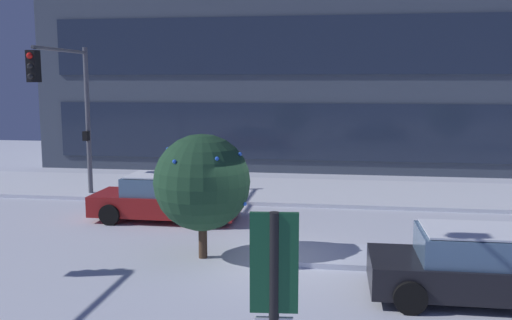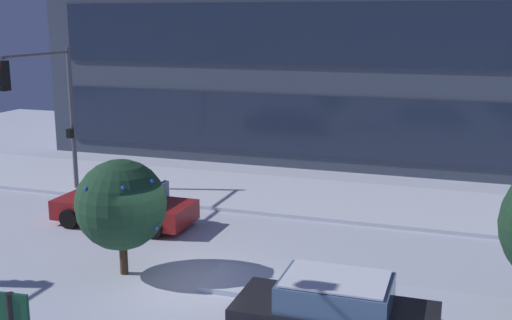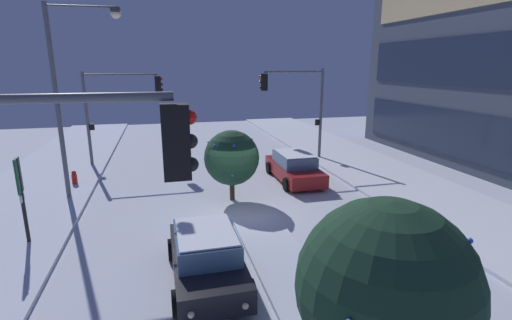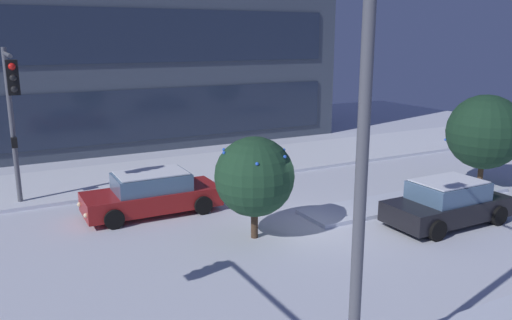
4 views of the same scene
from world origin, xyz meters
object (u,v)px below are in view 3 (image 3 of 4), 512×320
(fire_hydrant, at_px, (75,179))
(decorated_tree_left_of_median, at_px, (232,158))
(traffic_light_corner_near_left, at_px, (118,101))
(street_lamp_arched, at_px, (73,77))
(traffic_light_corner_far_left, at_px, (298,98))
(decorated_tree_median, at_px, (385,287))
(car_near, at_px, (206,256))
(parking_info_sign, at_px, (21,191))
(car_far, at_px, (294,167))

(fire_hydrant, bearing_deg, decorated_tree_left_of_median, 62.18)
(traffic_light_corner_near_left, xyz_separation_m, fire_hydrant, (3.86, -1.99, -3.49))
(street_lamp_arched, relative_size, fire_hydrant, 10.42)
(traffic_light_corner_far_left, bearing_deg, decorated_tree_median, 74.52)
(decorated_tree_median, xyz_separation_m, decorated_tree_left_of_median, (-10.95, -0.59, -0.36))
(car_near, xyz_separation_m, street_lamp_arched, (-8.10, -4.53, 4.72))
(car_near, xyz_separation_m, fire_hydrant, (-10.10, -5.43, -0.32))
(fire_hydrant, distance_m, parking_info_sign, 6.73)
(street_lamp_arched, xyz_separation_m, fire_hydrant, (-2.00, -0.90, -5.04))
(traffic_light_corner_near_left, height_order, decorated_tree_left_of_median, traffic_light_corner_near_left)
(traffic_light_corner_near_left, distance_m, traffic_light_corner_far_left, 10.80)
(parking_info_sign, bearing_deg, street_lamp_arched, 71.44)
(car_far, distance_m, decorated_tree_left_of_median, 4.47)
(car_near, relative_size, traffic_light_corner_near_left, 0.79)
(decorated_tree_median, bearing_deg, car_far, 166.53)
(car_near, relative_size, parking_info_sign, 1.45)
(car_far, xyz_separation_m, parking_info_sign, (4.80, -11.23, 1.23))
(street_lamp_arched, bearing_deg, parking_info_sign, -101.92)
(street_lamp_arched, relative_size, decorated_tree_left_of_median, 2.64)
(traffic_light_corner_near_left, bearing_deg, parking_info_sign, -101.73)
(car_far, height_order, fire_hydrant, car_far)
(street_lamp_arched, height_order, decorated_tree_median, street_lamp_arched)
(car_near, xyz_separation_m, traffic_light_corner_far_left, (-12.42, 7.25, 3.24))
(street_lamp_arched, height_order, fire_hydrant, street_lamp_arched)
(car_near, distance_m, traffic_light_corner_near_left, 14.73)
(traffic_light_corner_far_left, bearing_deg, parking_info_sign, 34.62)
(traffic_light_corner_far_left, xyz_separation_m, decorated_tree_left_of_median, (6.20, -5.34, -1.99))
(car_far, height_order, decorated_tree_left_of_median, decorated_tree_left_of_median)
(car_near, distance_m, decorated_tree_left_of_median, 6.63)
(decorated_tree_median, height_order, decorated_tree_left_of_median, decorated_tree_median)
(traffic_light_corner_near_left, xyz_separation_m, traffic_light_corner_far_left, (1.54, 10.69, 0.07))
(traffic_light_corner_far_left, xyz_separation_m, fire_hydrant, (2.32, -12.68, -3.56))
(traffic_light_corner_near_left, relative_size, parking_info_sign, 1.84)
(car_far, bearing_deg, car_near, 146.37)
(street_lamp_arched, xyz_separation_m, parking_info_sign, (4.54, -1.08, -3.49))
(traffic_light_corner_far_left, bearing_deg, fire_hydrant, 10.39)
(car_far, height_order, parking_info_sign, parking_info_sign)
(car_near, distance_m, decorated_tree_median, 5.57)
(car_far, xyz_separation_m, decorated_tree_median, (13.07, -3.13, 1.60))
(traffic_light_corner_far_left, height_order, fire_hydrant, traffic_light_corner_far_left)
(car_far, height_order, street_lamp_arched, street_lamp_arched)
(car_far, relative_size, fire_hydrant, 5.94)
(traffic_light_corner_near_left, bearing_deg, traffic_light_corner_far_left, -8.19)
(traffic_light_corner_near_left, bearing_deg, fire_hydrant, -117.23)
(traffic_light_corner_far_left, xyz_separation_m, street_lamp_arched, (4.33, -11.77, 1.49))
(street_lamp_arched, relative_size, decorated_tree_median, 2.19)
(parking_info_sign, xyz_separation_m, decorated_tree_left_of_median, (-2.67, 7.51, 0.01))
(fire_hydrant, relative_size, decorated_tree_median, 0.21)
(car_far, distance_m, fire_hydrant, 11.20)
(traffic_light_corner_far_left, distance_m, decorated_tree_median, 17.86)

